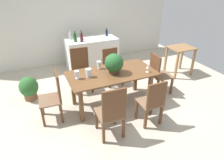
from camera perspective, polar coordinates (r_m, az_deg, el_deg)
name	(u,v)px	position (r m, az deg, el deg)	size (l,w,h in m)	color
ground_plane	(108,99)	(4.61, -1.07, -5.41)	(7.04, 7.04, 0.00)	#BCB29E
back_wall	(75,20)	(6.45, -10.57, 16.51)	(6.40, 0.10, 2.60)	silver
dining_table	(112,78)	(4.13, -0.10, 0.64)	(1.82, 0.91, 0.76)	brown
chair_near_left	(112,111)	(3.30, -0.06, -9.03)	(0.45, 0.48, 1.02)	brown
chair_head_end	(54,94)	(3.92, -16.23, -3.92)	(0.44, 0.49, 0.98)	brown
chair_far_left	(81,68)	(4.86, -8.94, 3.57)	(0.50, 0.50, 1.02)	brown
chair_near_right	(153,101)	(3.69, 11.62, -6.03)	(0.41, 0.41, 0.93)	brown
chair_foot_end	(158,72)	(4.74, 13.08, 2.18)	(0.49, 0.49, 0.97)	brown
chair_far_right	(112,64)	(5.11, -0.12, 4.53)	(0.45, 0.46, 0.90)	brown
flower_centerpiece	(114,63)	(3.99, 0.58, 4.79)	(0.38, 0.38, 0.41)	#4C3828
crystal_vase_left	(89,72)	(3.89, -6.75, 2.24)	(0.12, 0.12, 0.17)	silver
crystal_vase_center_near	(99,64)	(4.23, -3.76, 4.58)	(0.10, 0.10, 0.17)	silver
crystal_vase_right	(77,74)	(3.86, -10.08, 1.75)	(0.09, 0.09, 0.17)	silver
wine_glass	(148,67)	(4.13, 10.25, 3.67)	(0.07, 0.07, 0.16)	silver
kitchen_counter	(92,54)	(5.93, -5.73, 7.39)	(1.45, 0.67, 0.93)	silver
wine_bottle_clear	(82,37)	(5.52, -8.72, 12.00)	(0.08, 0.08, 0.30)	#511E28
wine_bottle_green	(81,36)	(5.73, -8.81, 12.42)	(0.07, 0.07, 0.27)	#194C1E
wine_bottle_tall	(75,38)	(5.54, -10.56, 11.92)	(0.08, 0.08, 0.30)	#194C1E
wine_bottle_amber	(70,36)	(5.79, -11.93, 12.26)	(0.08, 0.08, 0.23)	#B2BFB7
wine_bottle_dark	(107,33)	(6.01, -1.55, 13.43)	(0.07, 0.07, 0.24)	#0F1E38
side_table	(180,54)	(5.85, 19.08, 7.09)	(0.66, 0.55, 0.80)	olive
potted_plant_floor	(29,88)	(4.84, -22.78, -2.12)	(0.42, 0.42, 0.55)	brown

